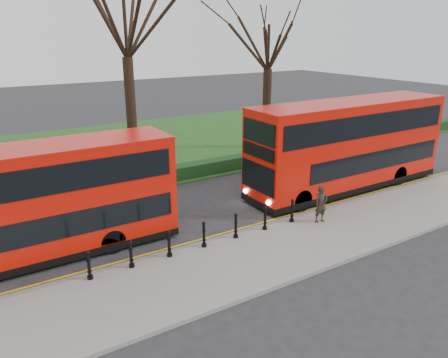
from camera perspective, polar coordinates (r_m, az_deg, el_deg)
ground at (r=18.01m, az=-6.00°, el=-7.84°), size 120.00×120.00×0.00m
pavement at (r=15.65m, az=-1.04°, el=-11.81°), size 60.00×4.00×0.15m
kerb at (r=17.18m, az=-4.52°, el=-8.90°), size 60.00×0.25×0.16m
grass_verge at (r=31.41m, az=-18.23°, el=3.02°), size 60.00×18.00×0.06m
hedge at (r=23.72m, az=-13.33°, el=-0.55°), size 60.00×0.90×0.80m
yellow_line_outer at (r=17.45m, az=-4.97°, el=-8.71°), size 60.00×0.10×0.01m
yellow_line_inner at (r=17.61m, az=-5.28°, el=-8.45°), size 60.00×0.10×0.01m
tree_mid at (r=26.15m, az=-12.85°, el=19.96°), size 7.73×7.73×12.08m
tree_right at (r=31.01m, az=5.85°, el=17.35°), size 6.46×6.46×10.10m
bollard_row at (r=16.83m, az=-2.64°, el=-7.28°), size 8.93×0.15×1.00m
bus_lead at (r=17.08m, az=-24.18°, el=-3.20°), size 10.61×2.44×4.22m
bus_rear at (r=23.81m, az=15.92°, el=4.21°), size 11.73×2.69×4.67m
pedestrian at (r=19.28m, az=12.56°, el=-3.23°), size 0.65×0.48×1.63m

